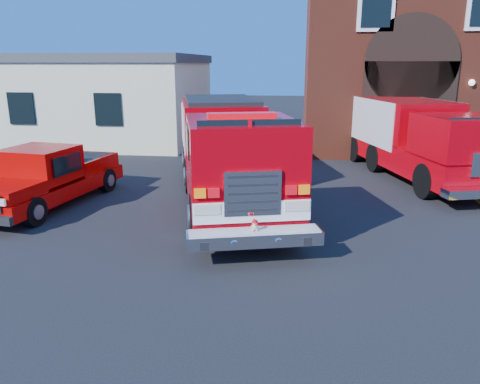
# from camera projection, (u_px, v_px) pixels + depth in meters

# --- Properties ---
(ground) EXTENTS (100.00, 100.00, 0.00)m
(ground) POSITION_uv_depth(u_px,v_px,m) (246.00, 231.00, 11.31)
(ground) COLOR black
(ground) RESTS_ON ground
(parking_stripe_mid) EXTENTS (0.12, 3.00, 0.01)m
(parking_stripe_mid) POSITION_uv_depth(u_px,v_px,m) (470.00, 195.00, 14.38)
(parking_stripe_mid) COLOR #DDB10B
(parking_stripe_mid) RESTS_ON ground
(parking_stripe_far) EXTENTS (0.12, 3.00, 0.01)m
(parking_stripe_far) POSITION_uv_depth(u_px,v_px,m) (442.00, 173.00, 17.25)
(parking_stripe_far) COLOR #DDB10B
(parking_stripe_far) RESTS_ON ground
(fire_station) EXTENTS (15.20, 10.20, 8.45)m
(fire_station) POSITION_uv_depth(u_px,v_px,m) (463.00, 56.00, 22.51)
(fire_station) COLOR maroon
(fire_station) RESTS_ON ground
(side_building) EXTENTS (10.20, 8.20, 4.35)m
(side_building) POSITION_uv_depth(u_px,v_px,m) (101.00, 98.00, 24.23)
(side_building) COLOR #EBEBC4
(side_building) RESTS_ON ground
(fire_engine) EXTENTS (4.85, 9.59, 2.85)m
(fire_engine) POSITION_uv_depth(u_px,v_px,m) (228.00, 151.00, 13.49)
(fire_engine) COLOR black
(fire_engine) RESTS_ON ground
(pickup_truck) EXTENTS (2.60, 5.39, 1.69)m
(pickup_truck) POSITION_uv_depth(u_px,v_px,m) (48.00, 177.00, 13.21)
(pickup_truck) COLOR black
(pickup_truck) RESTS_ON ground
(secondary_truck) EXTENTS (4.49, 8.49, 2.64)m
(secondary_truck) POSITION_uv_depth(u_px,v_px,m) (417.00, 136.00, 16.44)
(secondary_truck) COLOR black
(secondary_truck) RESTS_ON ground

